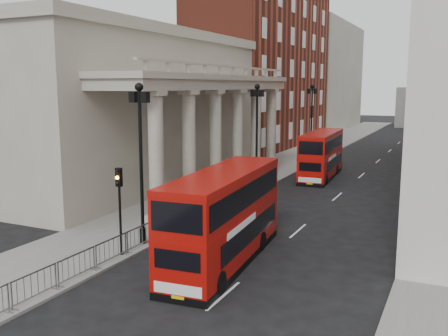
# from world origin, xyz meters

# --- Properties ---
(ground) EXTENTS (260.00, 260.00, 0.00)m
(ground) POSITION_xyz_m (0.00, 0.00, 0.00)
(ground) COLOR black
(ground) RESTS_ON ground
(sidewalk_west) EXTENTS (6.00, 140.00, 0.12)m
(sidewalk_west) POSITION_xyz_m (-3.00, 30.00, 0.06)
(sidewalk_west) COLOR slate
(sidewalk_west) RESTS_ON ground
(kerb) EXTENTS (0.20, 140.00, 0.14)m
(kerb) POSITION_xyz_m (-0.05, 30.00, 0.07)
(kerb) COLOR slate
(kerb) RESTS_ON ground
(portico_building) EXTENTS (9.00, 28.00, 12.00)m
(portico_building) POSITION_xyz_m (-10.50, 18.00, 6.00)
(portico_building) COLOR gray
(portico_building) RESTS_ON ground
(brick_building) EXTENTS (9.00, 32.00, 22.00)m
(brick_building) POSITION_xyz_m (-10.50, 48.00, 11.00)
(brick_building) COLOR maroon
(brick_building) RESTS_ON ground
(west_building_far) EXTENTS (9.00, 30.00, 20.00)m
(west_building_far) POSITION_xyz_m (-10.50, 80.00, 10.00)
(west_building_far) COLOR gray
(west_building_far) RESTS_ON ground
(monument_column) EXTENTS (8.00, 8.00, 54.20)m
(monument_column) POSITION_xyz_m (6.00, 92.00, 15.98)
(monument_column) COLOR #60605E
(monument_column) RESTS_ON ground
(lamp_post_south) EXTENTS (1.05, 0.44, 8.32)m
(lamp_post_south) POSITION_xyz_m (-0.60, 4.00, 4.91)
(lamp_post_south) COLOR black
(lamp_post_south) RESTS_ON sidewalk_west
(lamp_post_mid) EXTENTS (1.05, 0.44, 8.32)m
(lamp_post_mid) POSITION_xyz_m (-0.60, 20.00, 4.91)
(lamp_post_mid) COLOR black
(lamp_post_mid) RESTS_ON sidewalk_west
(lamp_post_north) EXTENTS (1.05, 0.44, 8.32)m
(lamp_post_north) POSITION_xyz_m (-0.60, 36.00, 4.91)
(lamp_post_north) COLOR black
(lamp_post_north) RESTS_ON sidewalk_west
(traffic_light) EXTENTS (0.28, 0.33, 4.30)m
(traffic_light) POSITION_xyz_m (-0.50, 1.98, 3.11)
(traffic_light) COLOR black
(traffic_light) RESTS_ON sidewalk_west
(crowd_barriers) EXTENTS (0.50, 18.75, 1.10)m
(crowd_barriers) POSITION_xyz_m (-0.35, 2.23, 0.67)
(crowd_barriers) COLOR gray
(crowd_barriers) RESTS_ON sidewalk_west
(bus_near) EXTENTS (3.27, 10.32, 4.38)m
(bus_near) POSITION_xyz_m (4.37, 3.50, 2.29)
(bus_near) COLOR #A30C07
(bus_near) RESTS_ON ground
(bus_far) EXTENTS (2.92, 9.75, 4.15)m
(bus_far) POSITION_xyz_m (2.81, 27.36, 2.17)
(bus_far) COLOR #B40D08
(bus_far) RESTS_ON ground
(pedestrian_a) EXTENTS (0.63, 0.42, 1.68)m
(pedestrian_a) POSITION_xyz_m (-4.45, 16.83, 0.96)
(pedestrian_a) COLOR black
(pedestrian_a) RESTS_ON sidewalk_west
(pedestrian_b) EXTENTS (0.97, 0.88, 1.63)m
(pedestrian_b) POSITION_xyz_m (-3.32, 17.54, 0.94)
(pedestrian_b) COLOR black
(pedestrian_b) RESTS_ON sidewalk_west
(pedestrian_c) EXTENTS (0.88, 0.67, 1.60)m
(pedestrian_c) POSITION_xyz_m (-2.44, 20.25, 0.92)
(pedestrian_c) COLOR black
(pedestrian_c) RESTS_ON sidewalk_west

